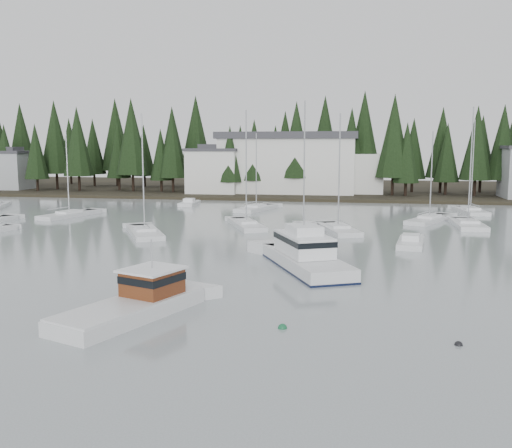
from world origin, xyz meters
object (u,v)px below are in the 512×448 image
at_px(sailboat_9, 470,212).
at_px(sailboat_3, 246,226).
at_px(sailboat_6, 69,216).
at_px(sailboat_12, 429,221).
at_px(sailboat_13, 303,233).
at_px(cabin_cruiser_center, 305,258).
at_px(sailboat_11, 338,231).
at_px(sailboat_2, 468,226).
at_px(harbor_inn, 299,163).
at_px(house_far_west, 9,169).
at_px(sailboat_4, 145,234).
at_px(house_west, 214,170).
at_px(sailboat_10, 256,210).
at_px(lobster_boat_brown, 134,306).
at_px(runabout_1, 411,244).
at_px(runabout_3, 189,204).

bearing_deg(sailboat_9, sailboat_3, 116.47).
height_order(sailboat_6, sailboat_12, sailboat_6).
bearing_deg(sailboat_13, cabin_cruiser_center, -177.22).
height_order(sailboat_3, sailboat_12, sailboat_3).
bearing_deg(sailboat_11, sailboat_2, -84.46).
height_order(harbor_inn, sailboat_2, sailboat_2).
xyz_separation_m(sailboat_2, sailboat_12, (-3.70, 3.64, -0.02)).
distance_m(house_far_west, sailboat_11, 78.20).
distance_m(sailboat_4, sailboat_6, 19.55).
height_order(sailboat_2, sailboat_6, sailboat_2).
bearing_deg(cabin_cruiser_center, house_far_west, 21.31).
bearing_deg(cabin_cruiser_center, sailboat_11, -30.49).
relative_size(house_west, sailboat_13, 0.68).
bearing_deg(cabin_cruiser_center, sailboat_3, -2.62).
xyz_separation_m(sailboat_4, sailboat_13, (15.82, 3.71, 0.01)).
distance_m(sailboat_2, sailboat_13, 19.53).
xyz_separation_m(sailboat_10, sailboat_13, (8.58, -20.37, 0.02)).
bearing_deg(sailboat_12, sailboat_2, -108.09).
bearing_deg(sailboat_11, house_far_west, 38.41).
bearing_deg(sailboat_6, sailboat_11, -87.62).
bearing_deg(sailboat_9, lobster_boat_brown, 145.41).
distance_m(house_west, sailboat_3, 40.99).
bearing_deg(lobster_boat_brown, sailboat_11, 4.04).
relative_size(sailboat_3, sailboat_12, 1.19).
relative_size(harbor_inn, lobster_boat_brown, 3.09).
xyz_separation_m(sailboat_2, sailboat_10, (-26.23, 12.00, -0.02)).
distance_m(sailboat_11, runabout_1, 10.07).
height_order(cabin_cruiser_center, sailboat_2, sailboat_2).
height_order(sailboat_11, sailboat_12, sailboat_11).
xyz_separation_m(cabin_cruiser_center, sailboat_12, (12.24, 28.71, -0.67)).
height_order(sailboat_13, runabout_3, sailboat_13).
height_order(sailboat_13, runabout_1, sailboat_13).
height_order(cabin_cruiser_center, sailboat_3, sailboat_3).
height_order(sailboat_2, sailboat_9, sailboat_2).
relative_size(house_far_west, sailboat_4, 0.67).
distance_m(cabin_cruiser_center, sailboat_11, 18.73).
height_order(sailboat_3, sailboat_11, sailboat_3).
bearing_deg(sailboat_13, harbor_inn, 3.42).
xyz_separation_m(house_far_west, sailboat_3, (55.47, -40.44, -4.33)).
height_order(lobster_boat_brown, sailboat_13, sailboat_13).
bearing_deg(sailboat_4, sailboat_3, -79.28).
bearing_deg(cabin_cruiser_center, sailboat_2, -57.55).
distance_m(house_far_west, lobster_boat_brown, 93.22).
bearing_deg(sailboat_12, lobster_boat_brown, -179.05).
height_order(house_far_west, sailboat_9, sailboat_9).
bearing_deg(sailboat_3, sailboat_6, 54.44).
bearing_deg(runabout_1, house_far_west, 63.24).
bearing_deg(runabout_3, sailboat_3, -150.78).
bearing_deg(runabout_3, sailboat_10, -115.42).
bearing_deg(sailboat_6, sailboat_3, -88.26).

